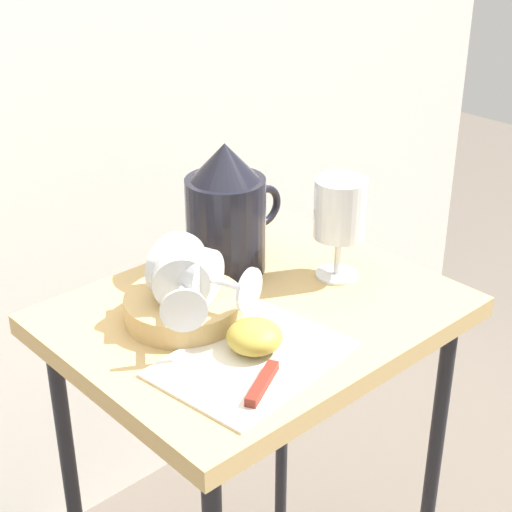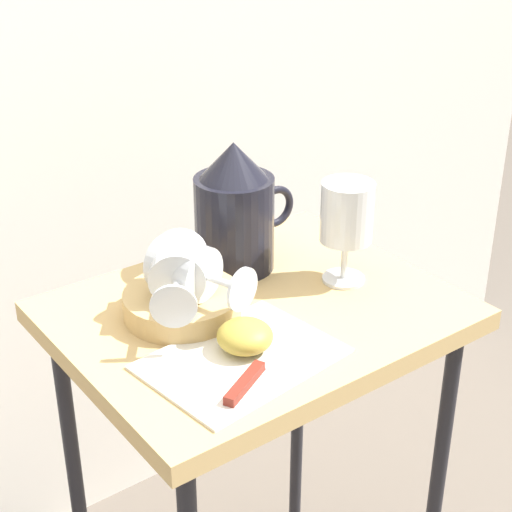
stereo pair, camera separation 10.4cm
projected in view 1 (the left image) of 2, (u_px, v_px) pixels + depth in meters
curtain_drape at (58, 74)px, 1.36m from camera, size 2.40×0.03×1.86m
table at (256, 352)px, 1.18m from camera, size 0.54×0.43×0.69m
linen_napkin at (253, 359)px, 1.02m from camera, size 0.26×0.20×0.00m
basket_tray at (184, 307)px, 1.11m from camera, size 0.16×0.16×0.03m
pitcher at (226, 219)px, 1.22m from camera, size 0.17×0.12×0.20m
wine_glass_upright at (340, 214)px, 1.18m from camera, size 0.08×0.08×0.16m
wine_glass_tipped_near at (188, 272)px, 1.08m from camera, size 0.11×0.15×0.08m
wine_glass_tipped_far at (180, 272)px, 1.08m from camera, size 0.14×0.16×0.08m
apple_half_left at (255, 336)px, 1.03m from camera, size 0.07×0.07×0.04m
knife at (270, 371)px, 0.99m from camera, size 0.19×0.11×0.01m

